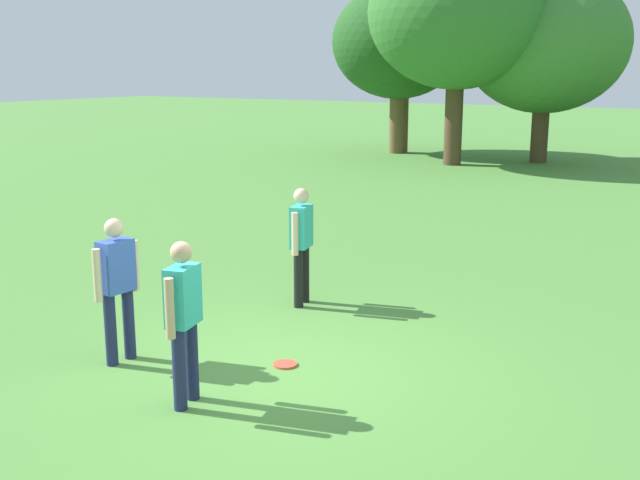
# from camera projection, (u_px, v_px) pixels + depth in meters

# --- Properties ---
(ground_plane) EXTENTS (120.00, 120.00, 0.00)m
(ground_plane) POSITION_uv_depth(u_px,v_px,m) (275.00, 375.00, 8.27)
(ground_plane) COLOR #4C8438
(person_thrower) EXTENTS (0.30, 0.60, 1.64)m
(person_thrower) POSITION_uv_depth(u_px,v_px,m) (301.00, 239.00, 10.54)
(person_thrower) COLOR black
(person_thrower) RESTS_ON ground
(person_catcher) EXTENTS (0.30, 0.60, 1.64)m
(person_catcher) POSITION_uv_depth(u_px,v_px,m) (184.00, 312.00, 7.36)
(person_catcher) COLOR #1E234C
(person_catcher) RESTS_ON ground
(person_bystander) EXTENTS (0.24, 0.61, 1.64)m
(person_bystander) POSITION_uv_depth(u_px,v_px,m) (117.00, 281.00, 8.46)
(person_bystander) COLOR #1E234C
(person_bystander) RESTS_ON ground
(frisbee) EXTENTS (0.27, 0.27, 0.03)m
(frisbee) POSITION_uv_depth(u_px,v_px,m) (285.00, 364.00, 8.54)
(frisbee) COLOR #E04733
(frisbee) RESTS_ON ground
(tree_tall_left) EXTENTS (4.98, 4.98, 6.29)m
(tree_tall_left) POSITION_uv_depth(u_px,v_px,m) (398.00, 42.00, 28.82)
(tree_tall_left) COLOR brown
(tree_tall_left) RESTS_ON ground
(tree_broad_center) EXTENTS (4.38, 4.38, 6.44)m
(tree_broad_center) POSITION_uv_depth(u_px,v_px,m) (403.00, 32.00, 28.89)
(tree_broad_center) COLOR brown
(tree_broad_center) RESTS_ON ground
(tree_far_right) EXTENTS (5.87, 5.87, 7.49)m
(tree_far_right) POSITION_uv_depth(u_px,v_px,m) (458.00, 13.00, 25.06)
(tree_far_right) COLOR #4C3823
(tree_far_right) RESTS_ON ground
(tree_slender_mid) EXTENTS (5.56, 5.56, 6.42)m
(tree_slender_mid) POSITION_uv_depth(u_px,v_px,m) (545.00, 43.00, 25.87)
(tree_slender_mid) COLOR #4C3823
(tree_slender_mid) RESTS_ON ground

